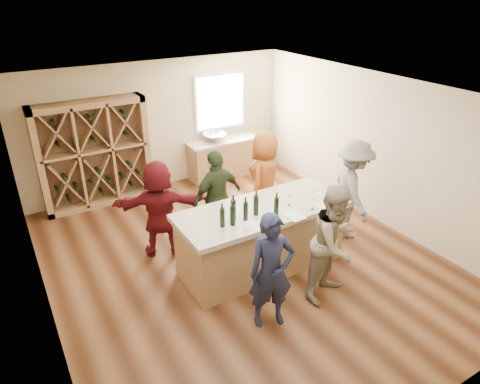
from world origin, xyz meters
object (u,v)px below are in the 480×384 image
wine_bottle_b (233,215)px  wine_bottle_c (233,210)px  sink (215,137)px  wine_bottle_a (222,218)px  wine_bottle_e (256,205)px  tasting_counter_base (261,240)px  person_far_left (160,209)px  wine_rack (95,154)px  wine_bottle_d (246,211)px  person_far_right (264,178)px  person_near_left (271,272)px  person_server (352,190)px  person_near_right (334,243)px  person_far_mid (217,197)px  wine_bottle_f (276,207)px

wine_bottle_b → wine_bottle_c: bearing=56.2°
sink → wine_bottle_a: wine_bottle_a is taller
wine_bottle_c → wine_bottle_e: 0.37m
tasting_counter_base → sink: bearing=73.9°
person_far_left → wine_rack: bearing=-58.2°
wine_bottle_d → wine_rack: bearing=108.5°
wine_bottle_a → wine_bottle_d: size_ratio=1.00×
wine_bottle_d → person_far_right: (1.26, 1.38, -0.31)m
person_near_left → person_server: person_server is taller
person_near_right → person_far_left: person_near_right is taller
wine_bottle_d → person_far_mid: person_far_mid is taller
sink → wine_bottle_d: wine_bottle_d is taller
person_near_right → person_far_mid: person_near_right is taller
sink → wine_bottle_f: bearing=-104.2°
person_near_left → person_near_right: (1.12, 0.04, 0.05)m
sink → wine_bottle_e: size_ratio=1.71×
wine_bottle_d → person_far_left: person_far_left is taller
sink → wine_bottle_b: (-1.67, -3.74, 0.22)m
wine_bottle_b → person_far_right: (1.50, 1.41, -0.32)m
person_server → person_far_right: (-1.07, 1.20, -0.00)m
wine_bottle_d → person_near_left: size_ratio=0.17×
wine_rack → person_near_right: 5.21m
wine_bottle_b → person_near_right: 1.51m
wine_bottle_c → wine_rack: bearing=106.8°
person_far_left → wine_bottle_f: bearing=151.7°
person_server → person_far_right: size_ratio=1.00×
tasting_counter_base → wine_bottle_b: (-0.65, -0.20, 0.73)m
sink → person_far_left: 3.25m
wine_bottle_a → wine_bottle_c: (0.23, 0.09, 0.02)m
wine_rack → person_near_right: size_ratio=1.24×
wine_bottle_c → person_far_mid: (0.34, 1.16, -0.38)m
wine_bottle_e → person_near_left: bearing=-111.8°
wine_bottle_a → wine_bottle_d: 0.39m
person_server → tasting_counter_base: bearing=114.0°
wine_bottle_e → wine_bottle_b: bearing=-169.8°
person_near_left → person_far_left: 2.44m
person_far_mid → wine_bottle_b: bearing=61.2°
wine_bottle_c → wine_bottle_e: size_ratio=1.03×
tasting_counter_base → person_far_mid: size_ratio=1.51×
tasting_counter_base → person_near_left: bearing=-117.9°
wine_bottle_d → person_far_right: bearing=47.6°
wine_bottle_b → wine_bottle_a: bearing=166.9°
tasting_counter_base → wine_bottle_e: wine_bottle_e is taller
wine_bottle_d → person_server: (2.33, 0.18, -0.31)m
person_near_right → wine_bottle_f: (-0.46, 0.81, 0.34)m
tasting_counter_base → wine_bottle_d: size_ratio=8.94×
person_near_right → person_server: 1.80m
wine_rack → person_far_right: wine_rack is taller
wine_bottle_e → wine_bottle_f: size_ratio=1.06×
tasting_counter_base → person_server: size_ratio=1.42×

